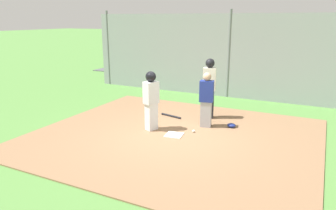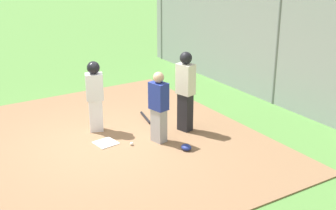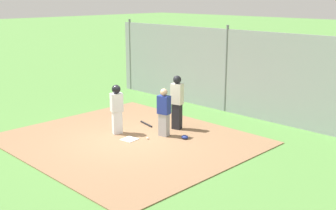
{
  "view_description": "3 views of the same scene",
  "coord_description": "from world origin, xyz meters",
  "px_view_note": "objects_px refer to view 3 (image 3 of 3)",
  "views": [
    {
      "loc": [
        -3.36,
        7.13,
        3.01
      ],
      "look_at": [
        0.39,
        -0.42,
        0.71
      ],
      "focal_mm": 33.93,
      "sensor_mm": 36.0,
      "label": 1
    },
    {
      "loc": [
        -8.41,
        3.7,
        4.24
      ],
      "look_at": [
        -0.49,
        -1.27,
        0.81
      ],
      "focal_mm": 49.69,
      "sensor_mm": 36.0,
      "label": 2
    },
    {
      "loc": [
        -9.71,
        8.05,
        4.44
      ],
      "look_at": [
        -0.16,
        -1.56,
        0.9
      ],
      "focal_mm": 45.13,
      "sensor_mm": 36.0,
      "label": 3
    }
  ],
  "objects_px": {
    "runner": "(117,106)",
    "baseball": "(148,138)",
    "catcher": "(164,112)",
    "catcher_mask": "(185,137)",
    "umpire": "(177,101)",
    "home_plate": "(129,139)",
    "baseball_bat": "(146,124)",
    "parked_car_dark": "(282,78)"
  },
  "relations": [
    {
      "from": "baseball",
      "to": "catcher_mask",
      "type": "bearing_deg",
      "value": -133.08
    },
    {
      "from": "umpire",
      "to": "baseball",
      "type": "height_order",
      "value": "umpire"
    },
    {
      "from": "runner",
      "to": "catcher_mask",
      "type": "height_order",
      "value": "runner"
    },
    {
      "from": "umpire",
      "to": "baseball",
      "type": "xyz_separation_m",
      "value": [
        -0.09,
        1.43,
        -0.94
      ]
    },
    {
      "from": "runner",
      "to": "baseball",
      "type": "distance_m",
      "value": 1.48
    },
    {
      "from": "parked_car_dark",
      "to": "runner",
      "type": "bearing_deg",
      "value": 81.86
    },
    {
      "from": "catcher",
      "to": "catcher_mask",
      "type": "distance_m",
      "value": 1.04
    },
    {
      "from": "catcher",
      "to": "baseball",
      "type": "relative_size",
      "value": 21.07
    },
    {
      "from": "home_plate",
      "to": "catcher_mask",
      "type": "height_order",
      "value": "catcher_mask"
    },
    {
      "from": "catcher",
      "to": "baseball_bat",
      "type": "bearing_deg",
      "value": -119.56
    },
    {
      "from": "catcher",
      "to": "catcher_mask",
      "type": "relative_size",
      "value": 6.5
    },
    {
      "from": "baseball",
      "to": "runner",
      "type": "bearing_deg",
      "value": 14.61
    },
    {
      "from": "baseball_bat",
      "to": "catcher_mask",
      "type": "relative_size",
      "value": 3.12
    },
    {
      "from": "home_plate",
      "to": "baseball",
      "type": "distance_m",
      "value": 0.57
    },
    {
      "from": "umpire",
      "to": "baseball",
      "type": "bearing_deg",
      "value": -10.92
    },
    {
      "from": "home_plate",
      "to": "parked_car_dark",
      "type": "bearing_deg",
      "value": -88.14
    },
    {
      "from": "runner",
      "to": "baseball",
      "type": "height_order",
      "value": "runner"
    },
    {
      "from": "runner",
      "to": "umpire",
      "type": "bearing_deg",
      "value": 79.73
    },
    {
      "from": "baseball_bat",
      "to": "baseball",
      "type": "xyz_separation_m",
      "value": [
        -1.17,
        1.0,
        0.01
      ]
    },
    {
      "from": "catcher",
      "to": "baseball",
      "type": "distance_m",
      "value": 0.99
    },
    {
      "from": "catcher_mask",
      "to": "catcher",
      "type": "bearing_deg",
      "value": 20.16
    },
    {
      "from": "catcher",
      "to": "home_plate",
      "type": "bearing_deg",
      "value": -38.33
    },
    {
      "from": "home_plate",
      "to": "baseball",
      "type": "height_order",
      "value": "baseball"
    },
    {
      "from": "catcher_mask",
      "to": "baseball",
      "type": "height_order",
      "value": "catcher_mask"
    },
    {
      "from": "home_plate",
      "to": "baseball_bat",
      "type": "relative_size",
      "value": 0.59
    },
    {
      "from": "catcher_mask",
      "to": "parked_car_dark",
      "type": "bearing_deg",
      "value": -79.95
    },
    {
      "from": "catcher",
      "to": "baseball",
      "type": "xyz_separation_m",
      "value": [
        0.12,
        0.61,
        -0.77
      ]
    },
    {
      "from": "umpire",
      "to": "parked_car_dark",
      "type": "bearing_deg",
      "value": 169.79
    },
    {
      "from": "home_plate",
      "to": "umpire",
      "type": "xyz_separation_m",
      "value": [
        -0.29,
        -1.86,
        0.97
      ]
    },
    {
      "from": "catcher",
      "to": "runner",
      "type": "xyz_separation_m",
      "value": [
        1.26,
        0.9,
        0.12
      ]
    },
    {
      "from": "runner",
      "to": "home_plate",
      "type": "bearing_deg",
      "value": 11.24
    },
    {
      "from": "catcher",
      "to": "baseball_bat",
      "type": "height_order",
      "value": "catcher"
    },
    {
      "from": "catcher_mask",
      "to": "baseball",
      "type": "distance_m",
      "value": 1.18
    },
    {
      "from": "catcher_mask",
      "to": "baseball",
      "type": "bearing_deg",
      "value": 46.92
    },
    {
      "from": "umpire",
      "to": "parked_car_dark",
      "type": "relative_size",
      "value": 0.42
    },
    {
      "from": "umpire",
      "to": "runner",
      "type": "height_order",
      "value": "umpire"
    },
    {
      "from": "home_plate",
      "to": "parked_car_dark",
      "type": "relative_size",
      "value": 0.1
    },
    {
      "from": "catcher",
      "to": "umpire",
      "type": "bearing_deg",
      "value": -178.07
    },
    {
      "from": "home_plate",
      "to": "baseball_bat",
      "type": "height_order",
      "value": "baseball_bat"
    },
    {
      "from": "runner",
      "to": "baseball_bat",
      "type": "height_order",
      "value": "runner"
    },
    {
      "from": "catcher",
      "to": "baseball",
      "type": "bearing_deg",
      "value": -23.58
    },
    {
      "from": "home_plate",
      "to": "runner",
      "type": "relative_size",
      "value": 0.27
    }
  ]
}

